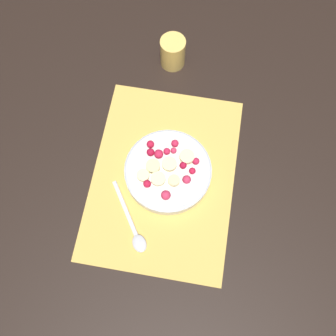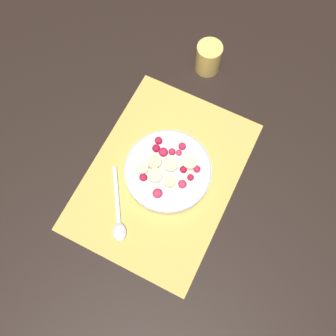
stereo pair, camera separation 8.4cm
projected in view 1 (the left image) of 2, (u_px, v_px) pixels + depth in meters
The scene contains 5 objects.
ground_plane at pixel (163, 177), 0.87m from camera, with size 3.00×3.00×0.00m, color black.
placemat at pixel (163, 177), 0.87m from camera, with size 0.45×0.33×0.01m.
fruit_bowl at pixel (168, 170), 0.85m from camera, with size 0.20×0.20×0.05m.
spoon at pixel (134, 231), 0.82m from camera, with size 0.16×0.11×0.01m.
drinking_glass at pixel (173, 52), 0.95m from camera, with size 0.06×0.06×0.08m.
Camera 1 is at (0.27, 0.06, 0.83)m, focal length 40.00 mm.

